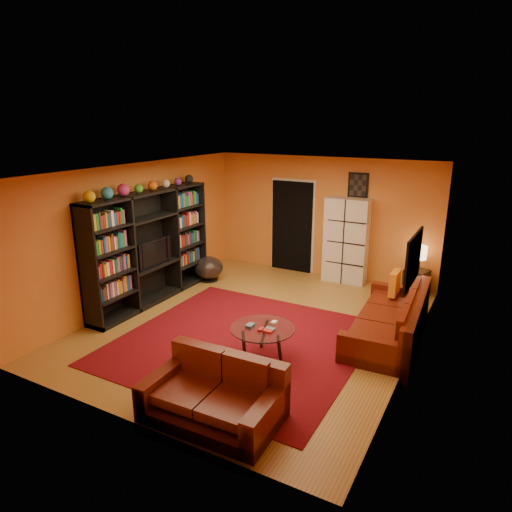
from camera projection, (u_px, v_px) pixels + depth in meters
The scene contains 20 objects.
floor at pixel (257, 324), 7.79m from camera, with size 6.00×6.00×0.00m, color olive.
ceiling at pixel (257, 170), 7.03m from camera, with size 6.00×6.00×0.00m, color white.
wall_back at pixel (322, 217), 9.93m from camera, with size 6.00×6.00×0.00m, color orange.
wall_front at pixel (124, 319), 4.89m from camera, with size 6.00×6.00×0.00m, color orange.
wall_left at pixel (140, 233), 8.55m from camera, with size 6.00×6.00×0.00m, color orange.
wall_right at pixel (417, 275), 6.27m from camera, with size 6.00×6.00×0.00m, color orange.
rug at pixel (241, 342), 7.15m from camera, with size 3.60×3.60×0.01m, color #520911.
doorway at pixel (292, 227), 10.30m from camera, with size 0.95×0.10×2.04m, color black.
wall_art_right at pixel (413, 260), 5.94m from camera, with size 0.03×1.00×0.70m, color black.
wall_art_back at pixel (358, 185), 9.35m from camera, with size 0.42×0.03×0.52m, color black.
entertainment_unit at pixel (150, 248), 8.52m from camera, with size 0.45×3.00×2.10m, color black.
tv at pixel (151, 252), 8.49m from camera, with size 0.12×0.88×0.51m, color black.
sofa at pixel (394, 320), 7.26m from camera, with size 1.13×2.51×0.85m.
loveseat at pixel (216, 394), 5.32m from camera, with size 1.58×0.97×0.85m.
throw_pillow at pixel (395, 283), 7.91m from camera, with size 0.12×0.42×0.42m, color orange.
coffee_table at pixel (263, 331), 6.58m from camera, with size 0.94×0.94×0.47m.
storage_cabinet at pixel (346, 241), 9.60m from camera, with size 0.90×0.40×1.80m, color silver.
bowl_chair at pixel (208, 268), 9.82m from camera, with size 0.64×0.64×0.52m.
side_table at pixel (416, 282), 9.06m from camera, with size 0.40×0.40×0.50m, color black.
table_lamp at pixel (419, 253), 8.89m from camera, with size 0.29×0.29×0.49m.
Camera 1 is at (3.39, -6.26, 3.37)m, focal length 32.00 mm.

